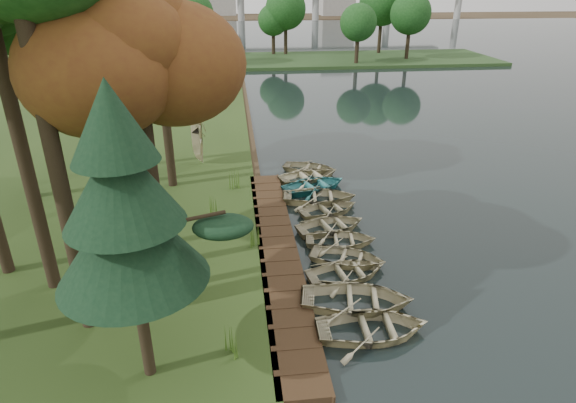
{
  "coord_description": "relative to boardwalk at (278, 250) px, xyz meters",
  "views": [
    {
      "loc": [
        -3.13,
        -17.21,
        10.43
      ],
      "look_at": [
        -0.95,
        1.86,
        1.5
      ],
      "focal_mm": 30.0,
      "sensor_mm": 36.0,
      "label": 1
    }
  ],
  "objects": [
    {
      "name": "rowboat_9",
      "position": [
        2.5,
        7.62,
        0.26
      ],
      "size": [
        4.1,
        3.46,
        0.72
      ],
      "primitive_type": "imported",
      "rotation": [
        0.0,
        0.0,
        1.89
      ],
      "color": "#C4BA8E",
      "rests_on": "water"
    },
    {
      "name": "rowboat_0",
      "position": [
        2.52,
        -5.43,
        0.28
      ],
      "size": [
        3.68,
        2.66,
        0.75
      ],
      "primitive_type": "imported",
      "rotation": [
        0.0,
        0.0,
        1.55
      ],
      "color": "#C4BA8E",
      "rests_on": "water"
    },
    {
      "name": "rowboat_2",
      "position": [
        2.44,
        -2.15,
        0.23
      ],
      "size": [
        3.51,
        2.79,
        0.65
      ],
      "primitive_type": "imported",
      "rotation": [
        0.0,
        0.0,
        1.75
      ],
      "color": "#C4BA8E",
      "rests_on": "water"
    },
    {
      "name": "rowboat_8",
      "position": [
        2.58,
        6.22,
        0.27
      ],
      "size": [
        4.27,
        3.66,
        0.75
      ],
      "primitive_type": "imported",
      "rotation": [
        0.0,
        0.0,
        1.93
      ],
      "color": "#2C787A",
      "rests_on": "water"
    },
    {
      "name": "peninsula",
      "position": [
        9.6,
        50.0,
        0.08
      ],
      "size": [
        50.0,
        14.0,
        0.45
      ],
      "primitive_type": "cube",
      "color": "#27421D",
      "rests_on": "ground"
    },
    {
      "name": "far_trees",
      "position": [
        6.27,
        50.0,
        6.28
      ],
      "size": [
        45.6,
        5.6,
        8.8
      ],
      "color": "black",
      "rests_on": "peninsula"
    },
    {
      "name": "stored_rowboat",
      "position": [
        -3.62,
        10.49,
        0.53
      ],
      "size": [
        3.8,
        2.78,
        0.77
      ],
      "primitive_type": "imported",
      "rotation": [
        3.14,
        0.0,
        1.53
      ],
      "color": "#C4BA8E",
      "rests_on": "bank"
    },
    {
      "name": "tree_2",
      "position": [
        -4.24,
        -2.45,
        8.1
      ],
      "size": [
        4.51,
        4.51,
        9.93
      ],
      "color": "black",
      "rests_on": "bank"
    },
    {
      "name": "ground",
      "position": [
        1.6,
        0.0,
        -0.15
      ],
      "size": [
        300.0,
        300.0,
        0.0
      ],
      "primitive_type": "plane",
      "color": "#3D2F1D"
    },
    {
      "name": "reeds_0",
      "position": [
        -1.97,
        -6.08,
        0.64
      ],
      "size": [
        0.6,
        0.6,
        0.98
      ],
      "primitive_type": "cone",
      "color": "#3F661E",
      "rests_on": "bank"
    },
    {
      "name": "rowboat_6",
      "position": [
        2.83,
        3.38,
        0.21
      ],
      "size": [
        3.52,
        2.97,
        0.62
      ],
      "primitive_type": "imported",
      "rotation": [
        0.0,
        0.0,
        1.88
      ],
      "color": "#C4BA8E",
      "rests_on": "water"
    },
    {
      "name": "reeds_3",
      "position": [
        -1.7,
        6.47,
        0.68
      ],
      "size": [
        0.6,
        0.6,
        1.07
      ],
      "primitive_type": "cone",
      "color": "#3F661E",
      "rests_on": "bank"
    },
    {
      "name": "rowboat_5",
      "position": [
        2.59,
        1.63,
        0.23
      ],
      "size": [
        3.72,
        3.07,
        0.67
      ],
      "primitive_type": "imported",
      "rotation": [
        0.0,
        0.0,
        1.83
      ],
      "color": "#C4BA8E",
      "rests_on": "water"
    },
    {
      "name": "tree_6",
      "position": [
        -9.41,
        9.96,
        9.16
      ],
      "size": [
        5.05,
        5.05,
        11.22
      ],
      "color": "black",
      "rests_on": "bank"
    },
    {
      "name": "boardwalk",
      "position": [
        0.0,
        0.0,
        0.0
      ],
      "size": [
        1.6,
        16.0,
        0.3
      ],
      "primitive_type": "cube",
      "color": "#392616",
      "rests_on": "ground"
    },
    {
      "name": "rowboat_7",
      "position": [
        2.57,
        4.72,
        0.28
      ],
      "size": [
        4.0,
        3.06,
        0.77
      ],
      "primitive_type": "imported",
      "rotation": [
        0.0,
        0.0,
        1.45
      ],
      "color": "#C4BA8E",
      "rests_on": "water"
    },
    {
      "name": "pine_tree",
      "position": [
        -4.24,
        -6.52,
        5.34
      ],
      "size": [
        3.8,
        3.8,
        8.25
      ],
      "color": "black",
      "rests_on": "bank"
    },
    {
      "name": "rowboat_10",
      "position": [
        2.74,
        8.95,
        0.22
      ],
      "size": [
        3.77,
        3.3,
        0.65
      ],
      "primitive_type": "imported",
      "rotation": [
        0.0,
        0.0,
        1.16
      ],
      "color": "#C4BA8E",
      "rests_on": "water"
    },
    {
      "name": "reeds_2",
      "position": [
        -2.8,
        2.96,
        0.72
      ],
      "size": [
        0.6,
        0.6,
        1.13
      ],
      "primitive_type": "cone",
      "color": "#3F661E",
      "rests_on": "bank"
    },
    {
      "name": "rowboat_4",
      "position": [
        2.74,
        0.34,
        0.21
      ],
      "size": [
        3.25,
        2.48,
        0.63
      ],
      "primitive_type": "imported",
      "rotation": [
        0.0,
        0.0,
        1.46
      ],
      "color": "#C4BA8E",
      "rests_on": "water"
    },
    {
      "name": "reeds_1",
      "position": [
        -1.0,
        0.27,
        0.63
      ],
      "size": [
        0.6,
        0.6,
        0.95
      ],
      "primitive_type": "cone",
      "color": "#3F661E",
      "rests_on": "bank"
    },
    {
      "name": "rowboat_3",
      "position": [
        2.69,
        -1.13,
        0.21
      ],
      "size": [
        3.65,
        3.2,
        0.63
      ],
      "primitive_type": "imported",
      "rotation": [
        0.0,
        0.0,
        1.16
      ],
      "color": "#C4BA8E",
      "rests_on": "water"
    },
    {
      "name": "rowboat_1",
      "position": [
        2.38,
        -3.97,
        0.3
      ],
      "size": [
        4.32,
        3.43,
        0.8
      ],
      "primitive_type": "imported",
      "rotation": [
        0.0,
        0.0,
        1.39
      ],
      "color": "#C4BA8E",
      "rests_on": "water"
    }
  ]
}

